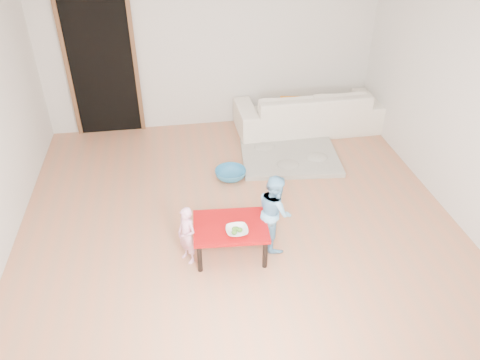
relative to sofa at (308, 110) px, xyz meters
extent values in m
cube|color=#C57B54|center=(-1.43, -2.05, -0.32)|extent=(5.00, 5.00, 0.01)
cube|color=silver|center=(-1.43, 0.45, 0.98)|extent=(5.00, 0.02, 2.60)
cube|color=silver|center=(1.07, -2.05, 0.98)|extent=(0.02, 5.00, 2.60)
imported|color=white|center=(0.00, 0.00, 0.00)|extent=(2.24, 0.92, 0.65)
cube|color=orange|center=(-0.25, -0.14, 0.16)|extent=(0.50, 0.46, 0.12)
imported|color=white|center=(-1.55, -2.79, 0.08)|extent=(0.22, 0.22, 0.05)
imported|color=pink|center=(-2.04, -2.69, 0.00)|extent=(0.27, 0.28, 0.65)
imported|color=#64B9E8|center=(-1.11, -2.57, 0.11)|extent=(0.37, 0.45, 0.87)
imported|color=teal|center=(-1.39, -1.22, -0.26)|extent=(0.41, 0.41, 0.13)
camera|label=1|loc=(-2.08, -6.36, 3.10)|focal=35.00mm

